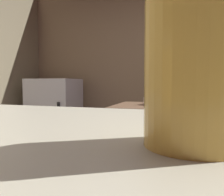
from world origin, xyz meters
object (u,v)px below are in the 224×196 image
at_px(mini_fridge, 55,118).
at_px(bottle_vinegar, 213,68).
at_px(mixing_bowl, 157,101).
at_px(pint_glass_far, 194,58).
at_px(bartender, 224,112).

relative_size(mini_fridge, bottle_vinegar, 4.48).
bearing_deg(mixing_bowl, pint_glass_far, -82.47).
relative_size(mixing_bowl, pint_glass_far, 1.48).
height_order(mini_fridge, bottle_vinegar, bottle_vinegar).
height_order(bartender, mixing_bowl, bartender).
bearing_deg(bottle_vinegar, mixing_bowl, -112.05).
bearing_deg(pint_glass_far, bottle_vinegar, 83.77).
bearing_deg(bartender, bottle_vinegar, 12.35).
xyz_separation_m(bartender, mixing_bowl, (-0.42, 0.50, 0.01)).
relative_size(mini_fridge, pint_glass_far, 7.98).
bearing_deg(bottle_vinegar, mini_fridge, -173.20).
bearing_deg(pint_glass_far, mini_fridge, 123.65).
xyz_separation_m(bartender, pint_glass_far, (-0.20, -1.18, 0.18)).
xyz_separation_m(mini_fridge, pint_glass_far, (1.86, -2.79, 0.54)).
xyz_separation_m(mini_fridge, mixing_bowl, (1.64, -1.11, 0.37)).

